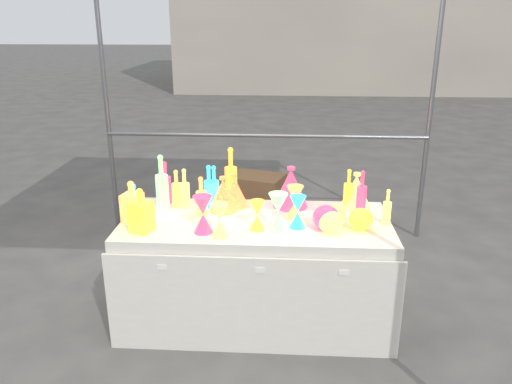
# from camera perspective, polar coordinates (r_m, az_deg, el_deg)

# --- Properties ---
(ground) EXTENTS (80.00, 80.00, 0.00)m
(ground) POSITION_cam_1_polar(r_m,az_deg,el_deg) (3.71, -0.00, -13.99)
(ground) COLOR slate
(ground) RESTS_ON ground
(display_table) EXTENTS (1.84, 0.83, 0.75)m
(display_table) POSITION_cam_1_polar(r_m,az_deg,el_deg) (3.51, -0.01, -8.96)
(display_table) COLOR silver
(display_table) RESTS_ON ground
(cardboard_box_closed) EXTENTS (0.66, 0.57, 0.41)m
(cardboard_box_closed) POSITION_cam_1_polar(r_m,az_deg,el_deg) (5.53, 0.11, -0.12)
(cardboard_box_closed) COLOR #956743
(cardboard_box_closed) RESTS_ON ground
(cardboard_box_flat) EXTENTS (0.95, 0.88, 0.07)m
(cardboard_box_flat) POSITION_cam_1_polar(r_m,az_deg,el_deg) (5.67, 1.93, -1.49)
(cardboard_box_flat) COLOR #956743
(cardboard_box_flat) RESTS_ON ground
(bottle_0) EXTENTS (0.08, 0.08, 0.27)m
(bottle_0) POSITION_cam_1_polar(r_m,az_deg,el_deg) (3.61, -9.07, 0.43)
(bottle_0) COLOR #DF154B
(bottle_0) RESTS_ON display_table
(bottle_1) EXTENTS (0.10, 0.10, 0.31)m
(bottle_1) POSITION_cam_1_polar(r_m,az_deg,el_deg) (3.56, -4.81, 0.66)
(bottle_1) COLOR #177F1C
(bottle_1) RESTS_ON display_table
(bottle_2) EXTENTS (0.11, 0.11, 0.41)m
(bottle_2) POSITION_cam_1_polar(r_m,az_deg,el_deg) (3.64, -2.89, 1.97)
(bottle_2) COLOR yellow
(bottle_2) RESTS_ON display_table
(bottle_3) EXTENTS (0.09, 0.09, 0.31)m
(bottle_3) POSITION_cam_1_polar(r_m,az_deg,el_deg) (3.69, -10.31, 1.10)
(bottle_3) COLOR #1D32AC
(bottle_3) RESTS_ON display_table
(bottle_4) EXTENTS (0.08, 0.08, 0.29)m
(bottle_4) POSITION_cam_1_polar(r_m,az_deg,el_deg) (3.56, -8.15, 0.40)
(bottle_4) COLOR #14757D
(bottle_4) RESTS_ON display_table
(bottle_5) EXTENTS (0.11, 0.11, 0.40)m
(bottle_5) POSITION_cam_1_polar(r_m,az_deg,el_deg) (3.53, -10.72, 1.04)
(bottle_5) COLOR #C427BC
(bottle_5) RESTS_ON display_table
(bottle_6) EXTENTS (0.10, 0.10, 0.28)m
(bottle_6) POSITION_cam_1_polar(r_m,az_deg,el_deg) (3.40, -6.27, -0.51)
(bottle_6) COLOR #DF154B
(bottle_6) RESTS_ON display_table
(bottle_7) EXTENTS (0.10, 0.10, 0.32)m
(bottle_7) POSITION_cam_1_polar(r_m,az_deg,el_deg) (3.55, -5.39, 0.62)
(bottle_7) COLOR #177F1C
(bottle_7) RESTS_ON display_table
(decanter_0) EXTENTS (0.14, 0.14, 0.29)m
(decanter_0) POSITION_cam_1_polar(r_m,az_deg,el_deg) (3.38, -13.98, -1.10)
(decanter_0) COLOR #DF154B
(decanter_0) RESTS_ON display_table
(decanter_1) EXTENTS (0.16, 0.16, 0.29)m
(decanter_1) POSITION_cam_1_polar(r_m,az_deg,el_deg) (3.21, -13.02, -2.05)
(decanter_1) COLOR yellow
(decanter_1) RESTS_ON display_table
(decanter_2) EXTENTS (0.11, 0.11, 0.26)m
(decanter_2) POSITION_cam_1_polar(r_m,az_deg,el_deg) (3.41, -13.80, -1.11)
(decanter_2) COLOR #177F1C
(decanter_2) RESTS_ON display_table
(hourglass_0) EXTENTS (0.13, 0.13, 0.20)m
(hourglass_0) POSITION_cam_1_polar(r_m,az_deg,el_deg) (3.18, 0.14, -2.67)
(hourglass_0) COLOR yellow
(hourglass_0) RESTS_ON display_table
(hourglass_1) EXTENTS (0.15, 0.15, 0.24)m
(hourglass_1) POSITION_cam_1_polar(r_m,az_deg,el_deg) (3.15, -6.08, -2.56)
(hourglass_1) COLOR #1D32AC
(hourglass_1) RESTS_ON display_table
(hourglass_2) EXTENTS (0.13, 0.13, 0.22)m
(hourglass_2) POSITION_cam_1_polar(r_m,az_deg,el_deg) (3.08, -4.17, -3.24)
(hourglass_2) COLOR #14757D
(hourglass_2) RESTS_ON display_table
(hourglass_3) EXTENTS (0.13, 0.13, 0.25)m
(hourglass_3) POSITION_cam_1_polar(r_m,az_deg,el_deg) (3.16, 2.53, -2.30)
(hourglass_3) COLOR #C427BC
(hourglass_3) RESTS_ON display_table
(hourglass_4) EXTENTS (0.12, 0.12, 0.23)m
(hourglass_4) POSITION_cam_1_polar(r_m,az_deg,el_deg) (3.36, 4.46, -1.17)
(hourglass_4) COLOR #DF154B
(hourglass_4) RESTS_ON display_table
(hourglass_5) EXTENTS (0.12, 0.12, 0.21)m
(hourglass_5) POSITION_cam_1_polar(r_m,az_deg,el_deg) (3.22, 4.78, -2.26)
(hourglass_5) COLOR #177F1C
(hourglass_5) RESTS_ON display_table
(globe_0) EXTENTS (0.19, 0.19, 0.13)m
(globe_0) POSITION_cam_1_polar(r_m,az_deg,el_deg) (3.27, 8.86, -2.88)
(globe_0) COLOR #DF154B
(globe_0) RESTS_ON display_table
(globe_1) EXTENTS (0.16, 0.16, 0.13)m
(globe_1) POSITION_cam_1_polar(r_m,az_deg,el_deg) (3.19, 8.51, -3.52)
(globe_1) COLOR #14757D
(globe_1) RESTS_ON display_table
(globe_2) EXTENTS (0.17, 0.17, 0.13)m
(globe_2) POSITION_cam_1_polar(r_m,az_deg,el_deg) (3.26, 11.89, -3.17)
(globe_2) COLOR yellow
(globe_2) RESTS_ON display_table
(globe_3) EXTENTS (0.19, 0.19, 0.14)m
(globe_3) POSITION_cam_1_polar(r_m,az_deg,el_deg) (3.23, 8.04, -3.06)
(globe_3) COLOR #1D32AC
(globe_3) RESTS_ON display_table
(lampshade_0) EXTENTS (0.24, 0.24, 0.25)m
(lampshade_0) POSITION_cam_1_polar(r_m,az_deg,el_deg) (3.50, -3.77, -0.18)
(lampshade_0) COLOR yellow
(lampshade_0) RESTS_ON display_table
(lampshade_1) EXTENTS (0.22, 0.22, 0.24)m
(lampshade_1) POSITION_cam_1_polar(r_m,az_deg,el_deg) (3.57, -2.53, 0.22)
(lampshade_1) COLOR yellow
(lampshade_1) RESTS_ON display_table
(lampshade_2) EXTENTS (0.30, 0.30, 0.30)m
(lampshade_2) POSITION_cam_1_polar(r_m,az_deg,el_deg) (3.57, 3.99, 0.61)
(lampshade_2) COLOR #1D32AC
(lampshade_2) RESTS_ON display_table
(lampshade_3) EXTENTS (0.22, 0.22, 0.26)m
(lampshade_3) POSITION_cam_1_polar(r_m,az_deg,el_deg) (3.61, 11.37, 0.19)
(lampshade_3) COLOR #14757D
(lampshade_3) RESTS_ON display_table
(bottle_9) EXTENTS (0.08, 0.08, 0.29)m
(bottle_9) POSITION_cam_1_polar(r_m,az_deg,el_deg) (3.57, 10.51, 0.32)
(bottle_9) COLOR yellow
(bottle_9) RESTS_ON display_table
(bottle_10) EXTENTS (0.08, 0.08, 0.31)m
(bottle_10) POSITION_cam_1_polar(r_m,az_deg,el_deg) (3.50, 11.97, -0.03)
(bottle_10) COLOR #1D32AC
(bottle_10) RESTS_ON display_table
(bottle_11) EXTENTS (0.07, 0.07, 0.25)m
(bottle_11) POSITION_cam_1_polar(r_m,az_deg,el_deg) (3.36, 14.76, -1.67)
(bottle_11) COLOR #14757D
(bottle_11) RESTS_ON display_table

